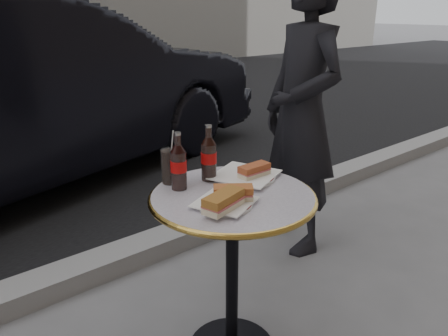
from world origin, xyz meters
TOP-DOWN VIEW (x-y plane):
  - curb at (0.00, 0.90)m, footprint 40.00×0.20m
  - bistro_table at (0.00, 0.00)m, footprint 0.62×0.62m
  - plate_left at (-0.09, -0.06)m, footprint 0.24×0.24m
  - plate_right at (0.14, 0.09)m, footprint 0.29×0.29m
  - sandwich_left_a at (-0.13, -0.10)m, footprint 0.17×0.11m
  - sandwich_left_b at (-0.05, -0.06)m, footprint 0.15×0.13m
  - sandwich_right at (0.16, 0.05)m, footprint 0.13×0.06m
  - cola_bottle_left at (-0.12, 0.17)m, footprint 0.07×0.07m
  - cola_bottle_right at (0.02, 0.17)m, footprint 0.08×0.08m
  - cola_glass at (-0.12, 0.24)m, footprint 0.07×0.07m
  - parked_car at (0.02, 2.61)m, footprint 2.72×4.75m
  - pedestrian at (0.92, 0.47)m, footprint 0.53×0.68m

SIDE VIEW (x-z plane):
  - curb at x=0.00m, z-range -0.01..0.11m
  - bistro_table at x=0.00m, z-range 0.00..0.73m
  - plate_left at x=-0.09m, z-range 0.73..0.74m
  - parked_car at x=0.02m, z-range 0.00..1.48m
  - plate_right at x=0.14m, z-range 0.73..0.75m
  - sandwich_left_b at x=-0.05m, z-range 0.74..0.79m
  - sandwich_right at x=0.16m, z-range 0.75..0.79m
  - sandwich_left_a at x=-0.13m, z-range 0.74..0.80m
  - cola_glass at x=-0.12m, z-range 0.73..0.87m
  - pedestrian at x=0.92m, z-range 0.00..1.64m
  - cola_bottle_left at x=-0.12m, z-range 0.73..0.95m
  - cola_bottle_right at x=0.02m, z-range 0.73..0.96m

